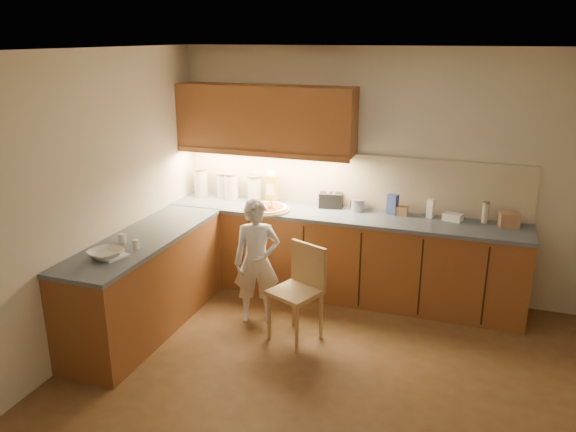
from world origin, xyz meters
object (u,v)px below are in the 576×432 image
object	(u,v)px
child	(257,262)
oil_jug	(272,188)
toaster	(331,200)
wooden_chair	(300,285)
pizza_on_board	(267,208)

from	to	relation	value
child	oil_jug	bearing A→B (deg)	79.65
child	oil_jug	size ratio (longest dim) A/B	3.39
child	toaster	distance (m)	1.17
child	wooden_chair	distance (m)	0.54
pizza_on_board	wooden_chair	distance (m)	1.15
pizza_on_board	oil_jug	xyz separation A→B (m)	(-0.06, 0.31, 0.14)
toaster	child	bearing A→B (deg)	-123.70
wooden_chair	toaster	xyz separation A→B (m)	(-0.04, 1.17, 0.48)
wooden_chair	toaster	world-z (taller)	toaster
pizza_on_board	child	bearing A→B (deg)	-77.35
child	wooden_chair	world-z (taller)	child
oil_jug	toaster	xyz separation A→B (m)	(0.67, 0.02, -0.09)
wooden_chair	toaster	size ratio (longest dim) A/B	3.32
oil_jug	toaster	world-z (taller)	oil_jug
pizza_on_board	oil_jug	world-z (taller)	oil_jug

